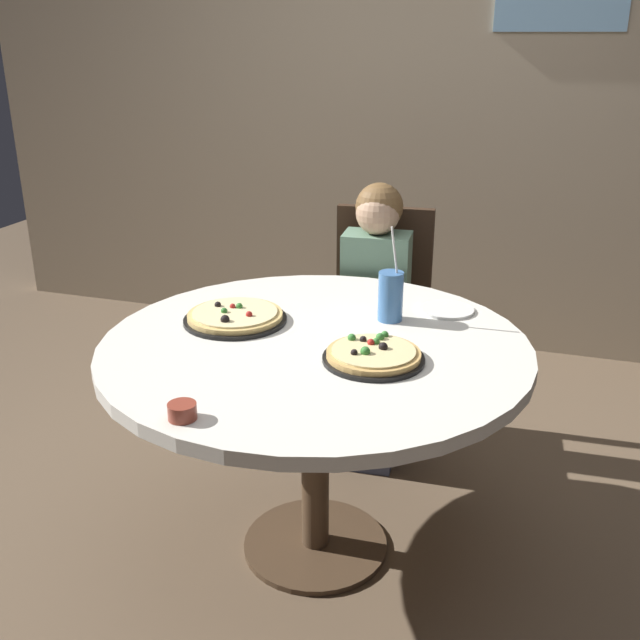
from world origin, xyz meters
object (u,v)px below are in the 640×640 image
(pizza_cheese, at_px, (373,355))
(diner_child, at_px, (372,338))
(soda_cup, at_px, (391,296))
(dining_table, at_px, (315,368))
(plate_small, at_px, (447,310))
(pizza_veggie, at_px, (235,317))
(sauce_bowl, at_px, (182,411))
(chair_wooden, at_px, (379,311))

(pizza_cheese, bearing_deg, diner_child, 104.02)
(soda_cup, bearing_deg, pizza_cheese, -85.39)
(dining_table, height_order, plate_small, plate_small)
(diner_child, xyz_separation_m, pizza_veggie, (-0.30, -0.62, 0.28))
(sauce_bowl, bearing_deg, dining_table, 74.33)
(pizza_veggie, relative_size, pizza_cheese, 1.14)
(plate_small, bearing_deg, dining_table, -131.64)
(chair_wooden, height_order, sauce_bowl, chair_wooden)
(soda_cup, height_order, sauce_bowl, soda_cup)
(chair_wooden, distance_m, diner_child, 0.19)
(diner_child, height_order, plate_small, diner_child)
(dining_table, height_order, pizza_cheese, pizza_cheese)
(chair_wooden, height_order, plate_small, chair_wooden)
(chair_wooden, distance_m, pizza_veggie, 0.88)
(pizza_cheese, height_order, sauce_bowl, pizza_cheese)
(pizza_veggie, distance_m, pizza_cheese, 0.52)
(soda_cup, distance_m, sauce_bowl, 0.86)
(pizza_cheese, bearing_deg, soda_cup, 94.61)
(dining_table, xyz_separation_m, pizza_cheese, (0.20, -0.08, 0.11))
(dining_table, bearing_deg, sauce_bowl, -105.67)
(pizza_cheese, bearing_deg, dining_table, 158.18)
(pizza_veggie, xyz_separation_m, soda_cup, (0.47, 0.17, 0.06))
(diner_child, height_order, soda_cup, diner_child)
(diner_child, xyz_separation_m, pizza_cheese, (0.19, -0.78, 0.28))
(chair_wooden, relative_size, pizza_veggie, 2.87)
(soda_cup, relative_size, sauce_bowl, 4.39)
(pizza_veggie, relative_size, sauce_bowl, 4.72)
(chair_wooden, bearing_deg, plate_small, -55.50)
(chair_wooden, bearing_deg, sauce_bowl, -95.84)
(chair_wooden, bearing_deg, soda_cup, -74.11)
(diner_child, bearing_deg, plate_small, -43.90)
(dining_table, xyz_separation_m, sauce_bowl, (-0.15, -0.55, 0.11))
(dining_table, relative_size, chair_wooden, 1.36)
(sauce_bowl, relative_size, plate_small, 0.39)
(dining_table, bearing_deg, soda_cup, 54.35)
(pizza_cheese, relative_size, plate_small, 1.61)
(diner_child, distance_m, plate_small, 0.53)
(chair_wooden, xyz_separation_m, pizza_veggie, (-0.29, -0.80, 0.24))
(soda_cup, bearing_deg, pizza_veggie, -160.44)
(dining_table, relative_size, pizza_veggie, 3.90)
(soda_cup, bearing_deg, sauce_bowl, -112.53)
(dining_table, xyz_separation_m, chair_wooden, (-0.01, 0.88, -0.13))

